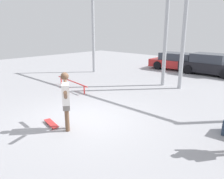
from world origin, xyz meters
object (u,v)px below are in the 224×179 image
Objects in this scene: parked_car_red at (178,62)px; grind_rail at (72,82)px; skateboard at (51,123)px; skateboarder at (66,99)px; parked_car_black at (210,65)px.

grind_rail is at bearing -102.27° from parked_car_red.
skateboard is 0.19× the size of parked_car_red.
skateboarder is 1.15m from skateboard.
parked_car_black is at bearing -5.78° from parked_car_red.
skateboard is at bearing -84.90° from parked_car_red.
grind_rail reaches higher than skateboard.
parked_car_black reaches higher than grind_rail.
skateboard is 0.28× the size of grind_rail.
parked_car_red is 1.12× the size of parked_car_black.
parked_car_red is 2.41m from parked_car_black.
grind_rail is 0.77× the size of parked_car_black.
parked_car_black is (0.56, 11.98, 0.60)m from skateboard.
skateboarder reaches higher than parked_car_red.
skateboarder is at bearing 26.49° from skateboard.
grind_rail is at bearing 176.70° from skateboarder.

